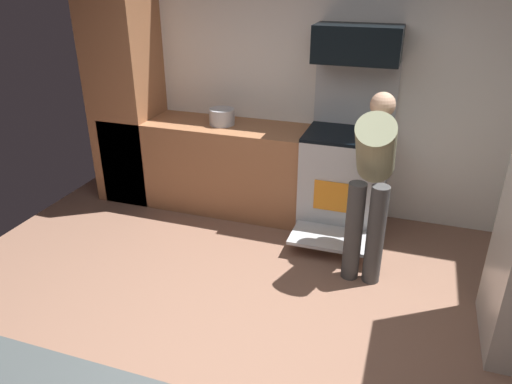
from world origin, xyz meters
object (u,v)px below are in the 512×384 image
(oven_range, at_px, (345,177))
(person_cook, at_px, (372,175))
(microwave, at_px, (358,44))
(stock_pot, at_px, (222,117))

(oven_range, bearing_deg, person_cook, -66.95)
(microwave, distance_m, person_cook, 1.21)
(microwave, bearing_deg, person_cook, -69.44)
(microwave, relative_size, stock_pot, 2.95)
(microwave, bearing_deg, oven_range, -90.00)
(oven_range, relative_size, stock_pot, 6.21)
(oven_range, xyz_separation_m, stock_pot, (-1.25, 0.01, 0.47))
(stock_pot, bearing_deg, oven_range, -0.66)
(oven_range, relative_size, person_cook, 1.08)
(oven_range, relative_size, microwave, 2.10)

